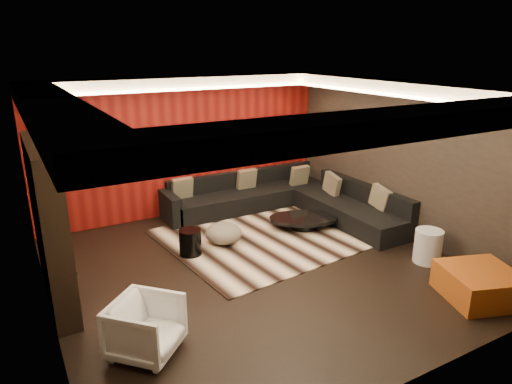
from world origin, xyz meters
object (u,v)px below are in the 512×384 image
armchair (146,328)px  coffee_table (304,222)px  orange_ottoman (480,284)px  drum_stool (190,242)px  sectional_sofa (286,201)px  white_side_table (428,246)px

armchair → coffee_table: bearing=-13.3°
orange_ottoman → drum_stool: bearing=132.8°
drum_stool → sectional_sofa: sectional_sofa is taller
white_side_table → armchair: size_ratio=0.75×
coffee_table → armchair: (-3.70, -2.17, 0.20)m
drum_stool → orange_ottoman: drum_stool is taller
drum_stool → white_side_table: 3.88m
coffee_table → drum_stool: size_ratio=3.05×
drum_stool → orange_ottoman: (3.00, -3.24, -0.03)m
white_side_table → armchair: 4.64m
orange_ottoman → coffee_table: bearing=101.6°
coffee_table → sectional_sofa: sectional_sofa is taller
coffee_table → white_side_table: white_side_table is taller
coffee_table → orange_ottoman: bearing=-78.4°
white_side_table → orange_ottoman: white_side_table is taller
coffee_table → drum_stool: drum_stool is taller
coffee_table → white_side_table: (0.93, -2.14, 0.14)m
white_side_table → orange_ottoman: 1.16m
drum_stool → armchair: size_ratio=0.60×
drum_stool → white_side_table: white_side_table is taller
drum_stool → sectional_sofa: (2.49, 0.91, 0.02)m
white_side_table → sectional_sofa: (-0.77, 3.02, -0.01)m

